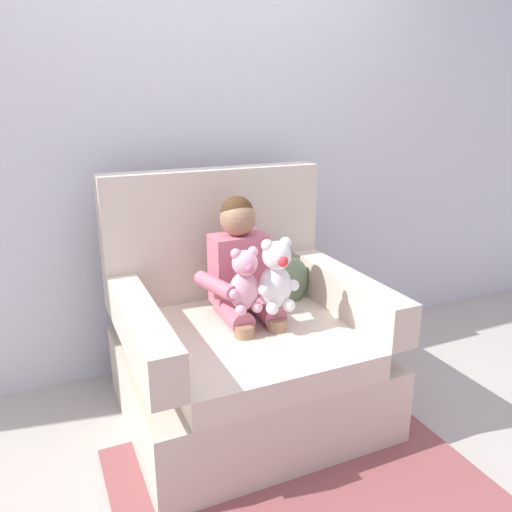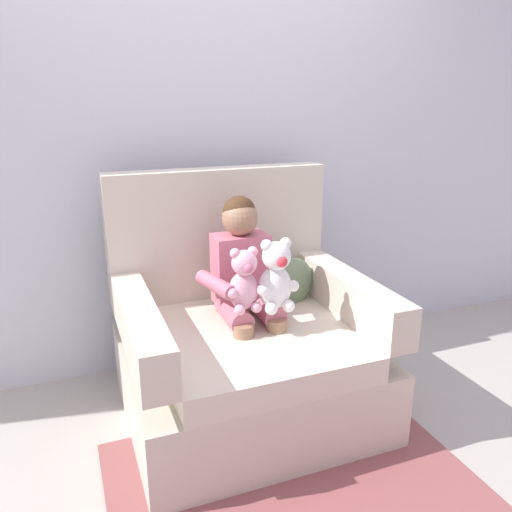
# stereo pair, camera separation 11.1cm
# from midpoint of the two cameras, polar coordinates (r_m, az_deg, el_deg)

# --- Properties ---
(ground_plane) EXTENTS (8.00, 8.00, 0.00)m
(ground_plane) POSITION_cam_midpoint_polar(r_m,az_deg,el_deg) (2.65, 0.39, -17.10)
(ground_plane) COLOR #ADA89E
(back_wall) EXTENTS (6.00, 0.10, 2.60)m
(back_wall) POSITION_cam_midpoint_polar(r_m,az_deg,el_deg) (2.86, -4.96, 13.37)
(back_wall) COLOR silver
(back_wall) RESTS_ON ground
(armchair) EXTENTS (1.14, 1.02, 1.15)m
(armchair) POSITION_cam_midpoint_polar(r_m,az_deg,el_deg) (2.52, -0.07, -9.95)
(armchair) COLOR beige
(armchair) RESTS_ON ground
(seated_child) EXTENTS (0.45, 0.39, 0.82)m
(seated_child) POSITION_cam_midpoint_polar(r_m,az_deg,el_deg) (2.41, 0.10, -2.20)
(seated_child) COLOR #C66B7F
(seated_child) RESTS_ON armchair
(plush_white) EXTENTS (0.20, 0.16, 0.33)m
(plush_white) POSITION_cam_midpoint_polar(r_m,az_deg,el_deg) (2.25, 3.66, -2.36)
(plush_white) COLOR white
(plush_white) RESTS_ON armchair
(plush_pink) EXTENTS (0.17, 0.14, 0.29)m
(plush_pink) POSITION_cam_midpoint_polar(r_m,az_deg,el_deg) (2.24, 0.10, -2.88)
(plush_pink) COLOR #EAA8BC
(plush_pink) RESTS_ON armchair
(throw_pillow) EXTENTS (0.28, 0.17, 0.26)m
(throw_pillow) POSITION_cam_midpoint_polar(r_m,az_deg,el_deg) (2.65, 5.18, -2.99)
(throw_pillow) COLOR slate
(throw_pillow) RESTS_ON armchair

